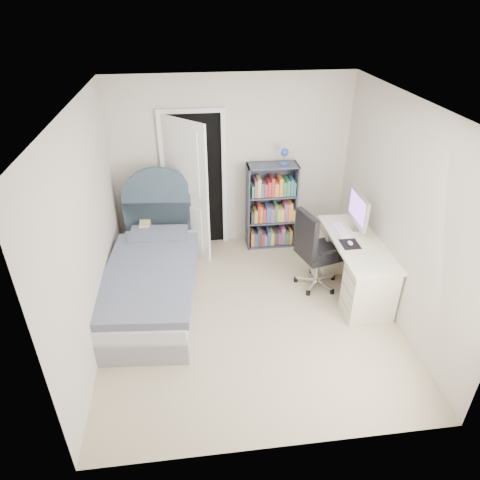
{
  "coord_description": "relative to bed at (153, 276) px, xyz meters",
  "views": [
    {
      "loc": [
        -0.61,
        -4.02,
        3.44
      ],
      "look_at": [
        -0.09,
        0.12,
        0.97
      ],
      "focal_mm": 32.0,
      "sensor_mm": 36.0,
      "label": 1
    }
  ],
  "objects": [
    {
      "name": "room_shell",
      "position": [
        1.15,
        -0.47,
        0.94
      ],
      "size": [
        3.5,
        3.7,
        2.6
      ],
      "color": "tan",
      "rests_on": "ground"
    },
    {
      "name": "door",
      "position": [
        0.52,
        1.12,
        0.72
      ],
      "size": [
        0.92,
        0.62,
        2.06
      ],
      "color": "black",
      "rests_on": "ground"
    },
    {
      "name": "bed",
      "position": [
        0.0,
        0.0,
        0.0
      ],
      "size": [
        1.23,
        2.32,
        1.38
      ],
      "color": "gray",
      "rests_on": "ground"
    },
    {
      "name": "nightstand",
      "position": [
        -0.09,
        0.91,
        0.09
      ],
      "size": [
        0.41,
        0.41,
        0.61
      ],
      "color": "tan",
      "rests_on": "ground"
    },
    {
      "name": "floor_lamp",
      "position": [
        0.26,
        1.23,
        0.2
      ],
      "size": [
        0.18,
        0.18,
        1.24
      ],
      "color": "silver",
      "rests_on": "ground"
    },
    {
      "name": "bookcase",
      "position": [
        1.72,
        1.12,
        0.29
      ],
      "size": [
        0.72,
        0.31,
        1.53
      ],
      "color": "#3E4454",
      "rests_on": "ground"
    },
    {
      "name": "desk",
      "position": [
        2.56,
        -0.14,
        0.09
      ],
      "size": [
        0.59,
        1.49,
        1.22
      ],
      "color": "beige",
      "rests_on": "ground"
    },
    {
      "name": "office_chair",
      "position": [
        2.04,
        -0.03,
        0.29
      ],
      "size": [
        0.6,
        0.62,
        1.1
      ],
      "color": "silver",
      "rests_on": "ground"
    }
  ]
}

